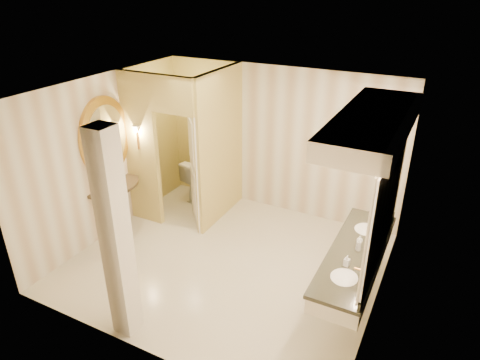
{
  "coord_description": "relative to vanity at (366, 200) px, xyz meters",
  "views": [
    {
      "loc": [
        2.7,
        -4.8,
        4.06
      ],
      "look_at": [
        0.13,
        0.2,
        1.37
      ],
      "focal_mm": 32.0,
      "sensor_mm": 36.0,
      "label": 1
    }
  ],
  "objects": [
    {
      "name": "tissue_box",
      "position": [
        -4.02,
        0.12,
        -0.69
      ],
      "size": [
        0.15,
        0.15,
        0.13
      ],
      "primitive_type": "cube",
      "rotation": [
        0.0,
        0.0,
        0.2
      ],
      "color": "black",
      "rests_on": "console_shelf"
    },
    {
      "name": "wall_left",
      "position": [
        -4.23,
        0.09,
        -0.28
      ],
      "size": [
        0.02,
        4.0,
        2.7
      ],
      "primitive_type": "cube",
      "color": "silver",
      "rests_on": "floor"
    },
    {
      "name": "ceiling",
      "position": [
        -1.98,
        0.09,
        1.07
      ],
      "size": [
        4.5,
        4.5,
        0.0
      ],
      "primitive_type": "plane",
      "rotation": [
        3.14,
        0.0,
        0.0
      ],
      "color": "silver",
      "rests_on": "wall_back"
    },
    {
      "name": "wall_front",
      "position": [
        -1.98,
        -1.91,
        -0.28
      ],
      "size": [
        4.5,
        0.02,
        2.7
      ],
      "primitive_type": "cube",
      "color": "silver",
      "rests_on": "floor"
    },
    {
      "name": "floor",
      "position": [
        -1.98,
        0.09,
        -1.63
      ],
      "size": [
        4.5,
        4.5,
        0.0
      ],
      "primitive_type": "plane",
      "color": "beige",
      "rests_on": "ground"
    },
    {
      "name": "vanity",
      "position": [
        0.0,
        0.0,
        0.0
      ],
      "size": [
        0.75,
        2.37,
        2.09
      ],
      "color": "white",
      "rests_on": "floor"
    },
    {
      "name": "wall_right",
      "position": [
        0.27,
        0.09,
        -0.28
      ],
      "size": [
        0.02,
        4.0,
        2.7
      ],
      "primitive_type": "cube",
      "color": "silver",
      "rests_on": "floor"
    },
    {
      "name": "console_shelf",
      "position": [
        -4.19,
        0.07,
        -0.28
      ],
      "size": [
        1.05,
        1.05,
        1.98
      ],
      "color": "black",
      "rests_on": "floor"
    },
    {
      "name": "soap_bottle_a",
      "position": [
        -0.06,
        -0.36,
        -0.68
      ],
      "size": [
        0.07,
        0.07,
        0.14
      ],
      "primitive_type": "imported",
      "rotation": [
        0.0,
        0.0,
        -0.11
      ],
      "color": "beige",
      "rests_on": "vanity"
    },
    {
      "name": "soap_bottle_b",
      "position": [
        -0.04,
        0.21,
        -0.7
      ],
      "size": [
        0.09,
        0.09,
        0.1
      ],
      "primitive_type": "imported",
      "rotation": [
        0.0,
        0.0,
        -0.17
      ],
      "color": "silver",
      "rests_on": "vanity"
    },
    {
      "name": "toilet_closet",
      "position": [
        -3.11,
        1.05,
        -0.24
      ],
      "size": [
        1.5,
        1.55,
        2.7
      ],
      "color": "#E8D879",
      "rests_on": "floor"
    },
    {
      "name": "wall_sconce",
      "position": [
        -3.9,
        0.52,
        0.1
      ],
      "size": [
        0.14,
        0.14,
        0.42
      ],
      "color": "#D78F45",
      "rests_on": "toilet_closet"
    },
    {
      "name": "wall_back",
      "position": [
        -1.98,
        2.09,
        -0.28
      ],
      "size": [
        4.5,
        0.02,
        2.7
      ],
      "primitive_type": "cube",
      "color": "silver",
      "rests_on": "floor"
    },
    {
      "name": "soap_bottle_c",
      "position": [
        -0.01,
        0.03,
        -0.66
      ],
      "size": [
        0.08,
        0.08,
        0.18
      ],
      "primitive_type": "imported",
      "rotation": [
        0.0,
        0.0,
        0.21
      ],
      "color": "#C6B28C",
      "rests_on": "vanity"
    },
    {
      "name": "toilet",
      "position": [
        -3.43,
        1.75,
        -1.21
      ],
      "size": [
        0.65,
        0.91,
        0.83
      ],
      "primitive_type": "imported",
      "rotation": [
        0.0,
        0.0,
        2.89
      ],
      "color": "white",
      "rests_on": "floor"
    },
    {
      "name": "pillar",
      "position": [
        -2.43,
        -1.7,
        -0.28
      ],
      "size": [
        0.27,
        0.27,
        2.7
      ],
      "primitive_type": "cube",
      "color": "white",
      "rests_on": "floor"
    }
  ]
}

